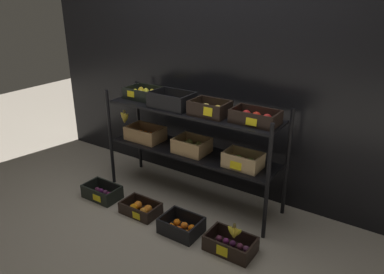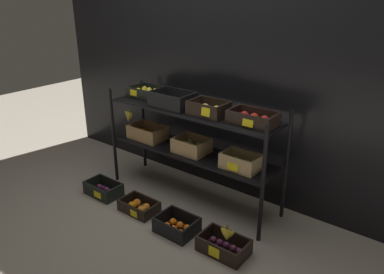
# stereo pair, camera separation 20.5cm
# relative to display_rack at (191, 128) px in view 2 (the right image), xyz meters

# --- Properties ---
(ground_plane) EXTENTS (10.00, 10.00, 0.00)m
(ground_plane) POSITION_rel_display_rack_xyz_m (0.01, 0.01, -0.69)
(ground_plane) COLOR gray
(storefront_wall) EXTENTS (4.04, 0.12, 2.12)m
(storefront_wall) POSITION_rel_display_rack_xyz_m (0.01, 0.42, 0.37)
(storefront_wall) COLOR black
(storefront_wall) RESTS_ON ground_plane
(display_rack) EXTENTS (1.75, 0.45, 1.00)m
(display_rack) POSITION_rel_display_rack_xyz_m (0.00, 0.00, 0.00)
(display_rack) COLOR black
(display_rack) RESTS_ON ground_plane
(crate_ground_plum) EXTENTS (0.35, 0.22, 0.13)m
(crate_ground_plum) POSITION_rel_display_rack_xyz_m (-0.68, -0.48, -0.65)
(crate_ground_plum) COLOR black
(crate_ground_plum) RESTS_ON ground_plane
(crate_ground_orange) EXTENTS (0.33, 0.22, 0.10)m
(crate_ground_orange) POSITION_rel_display_rack_xyz_m (-0.21, -0.48, -0.65)
(crate_ground_orange) COLOR black
(crate_ground_orange) RESTS_ON ground_plane
(crate_ground_tangerine) EXTENTS (0.32, 0.25, 0.13)m
(crate_ground_tangerine) POSITION_rel_display_rack_xyz_m (0.25, -0.51, -0.64)
(crate_ground_tangerine) COLOR black
(crate_ground_tangerine) RESTS_ON ground_plane
(crate_ground_right_plum) EXTENTS (0.37, 0.24, 0.12)m
(crate_ground_right_plum) POSITION_rel_display_rack_xyz_m (0.68, -0.49, -0.65)
(crate_ground_right_plum) COLOR black
(crate_ground_right_plum) RESTS_ON ground_plane
(banana_bunch_loose) EXTENTS (0.13, 0.04, 0.12)m
(banana_bunch_loose) POSITION_rel_display_rack_xyz_m (0.71, -0.49, -0.52)
(banana_bunch_loose) COLOR brown
(banana_bunch_loose) RESTS_ON crate_ground_right_plum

